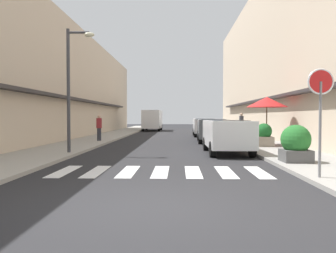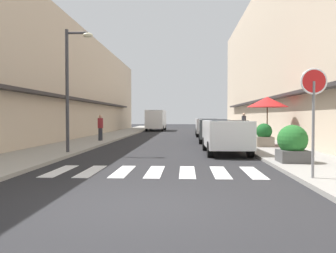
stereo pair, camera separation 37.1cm
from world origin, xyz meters
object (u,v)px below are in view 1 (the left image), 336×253
Objects in this scene: planter_corner at (296,144)px; pedestrian_walking_near at (99,127)px; round_street_sign at (321,94)px; planter_midblock at (264,135)px; pedestrian_walking_far at (241,124)px; parked_car_mid at (212,128)px; parked_car_far at (204,125)px; delivery_van at (152,119)px; street_lamp at (73,77)px; parked_car_near at (227,133)px; cafe_umbrella at (267,102)px.

pedestrian_walking_near is at bearing 132.93° from planter_corner.
round_street_sign is 8.90m from planter_midblock.
pedestrian_walking_far is at bearing 86.27° from planter_corner.
parked_car_mid is 2.76× the size of pedestrian_walking_near.
parked_car_mid is 1.08× the size of parked_car_far.
delivery_van is at bearing 102.15° from round_street_sign.
delivery_van is 3.33× the size of pedestrian_walking_near.
round_street_sign is at bearing -35.20° from street_lamp.
planter_midblock is at bearing -62.09° from parked_car_mid.
parked_car_near is at bearing -90.00° from parked_car_far.
parked_car_near is 7.03m from street_lamp.
pedestrian_walking_near reaches higher than planter_corner.
planter_midblock is 9.05m from pedestrian_walking_far.
round_street_sign is at bearing -83.93° from parked_car_mid.
parked_car_far is at bearing 90.00° from parked_car_near.
cafe_umbrella is at bearing -173.45° from pedestrian_walking_near.
delivery_van is 2.02× the size of round_street_sign.
street_lamp reaches higher than parked_car_mid.
pedestrian_walking_near is at bearing 139.33° from parked_car_near.
street_lamp is at bearing -156.23° from cafe_umbrella.
pedestrian_walking_far is at bearing -30.23° from parked_car_far.
round_street_sign reaches higher than pedestrian_walking_far.
cafe_umbrella is 1.57× the size of pedestrian_walking_near.
cafe_umbrella is at bearing -75.20° from parked_car_far.
parked_car_near is 24.49m from delivery_van.
pedestrian_walking_far is (2.75, -1.60, 0.16)m from parked_car_far.
planter_corner is at bearing -83.81° from parked_car_far.
parked_car_far is at bearing -64.76° from delivery_van.
pedestrian_walking_near is at bearing -96.30° from delivery_van.
pedestrian_walking_far is at bearing -57.75° from delivery_van.
parked_car_mid and parked_car_far have the same top height.
parked_car_near is at bearing -77.86° from delivery_van.
parked_car_far reaches higher than planter_midblock.
parked_car_near is at bearing -128.14° from cafe_umbrella.
parked_car_near is at bearing 102.18° from round_street_sign.
parked_car_mid is at bearing 128.19° from cafe_umbrella.
planter_corner reaches higher than planter_midblock.
delivery_van is at bearing 110.50° from cafe_umbrella.
delivery_van is (-5.15, 17.39, 0.48)m from parked_car_mid.
delivery_van reaches higher than pedestrian_walking_near.
delivery_van reaches higher than planter_corner.
delivery_van is 17.94m from pedestrian_walking_near.
parked_car_mid is 3.63× the size of planter_corner.
planter_corner is (0.41, 2.90, -1.46)m from round_street_sign.
parked_car_far is at bearing 64.49° from street_lamp.
cafe_umbrella is (9.14, 4.03, -0.91)m from street_lamp.
planter_corner is at bearing 81.85° from round_street_sign.
parked_car_mid reaches higher than planter_midblock.
pedestrian_walking_near is (-9.69, 2.84, -1.42)m from cafe_umbrella.
parked_car_far is 16.57m from planter_corner.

